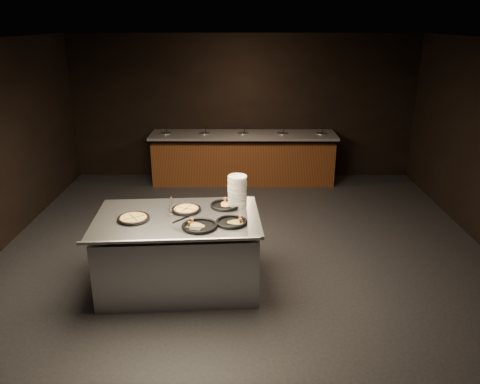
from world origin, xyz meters
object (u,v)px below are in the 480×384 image
at_px(serving_counter, 179,253).
at_px(plate_stack, 237,191).
at_px(pan_veggie_whole, 133,218).
at_px(pan_cheese_whole, 186,209).

distance_m(serving_counter, plate_stack, 1.05).
xyz_separation_m(plate_stack, pan_veggie_whole, (-1.21, -0.45, -0.18)).
xyz_separation_m(pan_veggie_whole, pan_cheese_whole, (0.59, 0.28, -0.00)).
relative_size(plate_stack, pan_cheese_whole, 1.07).
bearing_deg(pan_cheese_whole, plate_stack, 15.20).
bearing_deg(pan_veggie_whole, pan_cheese_whole, 25.37).
bearing_deg(serving_counter, pan_veggie_whole, -172.54).
relative_size(serving_counter, pan_veggie_whole, 5.34).
distance_m(plate_stack, pan_cheese_whole, 0.67).
bearing_deg(pan_veggie_whole, plate_stack, 20.29).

